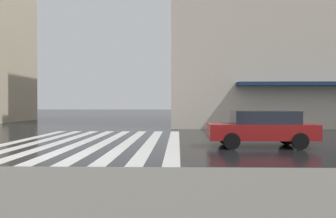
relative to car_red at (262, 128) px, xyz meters
name	(u,v)px	position (x,y,z in m)	size (l,w,h in m)	color
ground_plane	(59,155)	(-2.50, 7.17, -0.76)	(220.00, 220.00, 0.00)	black
zebra_crossing	(94,142)	(1.50, 6.96, -0.75)	(13.00, 7.50, 0.01)	silver
car_red	(262,128)	(0.00, 0.00, 0.00)	(1.85, 4.10, 1.41)	maroon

